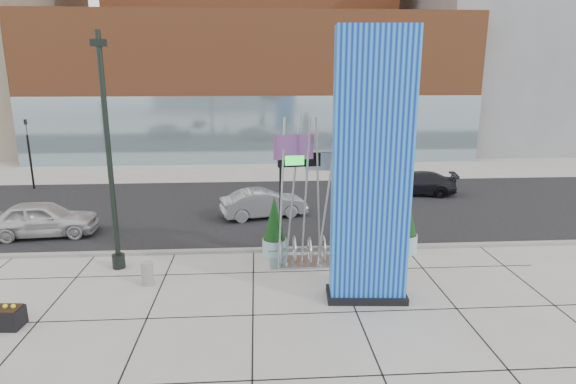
{
  "coord_description": "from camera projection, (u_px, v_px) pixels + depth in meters",
  "views": [
    {
      "loc": [
        1.19,
        -13.53,
        6.83
      ],
      "look_at": [
        2.21,
        2.0,
        2.87
      ],
      "focal_mm": 30.0,
      "sensor_mm": 36.0,
      "label": 1
    }
  ],
  "objects": [
    {
      "name": "tower_podium",
      "position": [
        253.0,
        87.0,
        39.51
      ],
      "size": [
        34.0,
        10.0,
        11.0
      ],
      "primitive_type": "cube",
      "color": "#98502C",
      "rests_on": "ground"
    },
    {
      "name": "ground",
      "position": [
        220.0,
        300.0,
        14.69
      ],
      "size": [
        160.0,
        160.0,
        0.0
      ],
      "primitive_type": "plane",
      "color": "#9E9991",
      "rests_on": "ground"
    },
    {
      "name": "car_white_west",
      "position": [
        43.0,
        219.0,
        20.19
      ],
      "size": [
        4.53,
        2.19,
        1.49
      ],
      "primitive_type": "imported",
      "rotation": [
        0.0,
        0.0,
        1.67
      ],
      "color": "silver",
      "rests_on": "ground"
    },
    {
      "name": "building_grey_parking",
      "position": [
        520.0,
        46.0,
        45.07
      ],
      "size": [
        20.0,
        18.0,
        18.0
      ],
      "primitive_type": "cube",
      "color": "slate",
      "rests_on": "ground"
    },
    {
      "name": "curb_edge",
      "position": [
        228.0,
        251.0,
        18.54
      ],
      "size": [
        80.0,
        0.3,
        0.12
      ],
      "primitive_type": "cube",
      "color": "gray",
      "rests_on": "ground"
    },
    {
      "name": "round_planter_west",
      "position": [
        274.0,
        228.0,
        18.02
      ],
      "size": [
        0.92,
        0.92,
        2.29
      ],
      "color": "#9AC9CF",
      "rests_on": "ground"
    },
    {
      "name": "tower_glass_front",
      "position": [
        254.0,
        130.0,
        35.61
      ],
      "size": [
        34.0,
        0.6,
        5.0
      ],
      "primitive_type": "cube",
      "color": "#8CA5B2",
      "rests_on": "ground"
    },
    {
      "name": "overhead_street_sign",
      "position": [
        300.0,
        170.0,
        16.71
      ],
      "size": [
        1.91,
        0.37,
        4.04
      ],
      "rotation": [
        0.0,
        0.0,
        0.11
      ],
      "color": "black",
      "rests_on": "ground"
    },
    {
      "name": "car_silver_mid",
      "position": [
        264.0,
        204.0,
        22.84
      ],
      "size": [
        4.27,
        2.38,
        1.33
      ],
      "primitive_type": "imported",
      "rotation": [
        0.0,
        0.0,
        1.82
      ],
      "color": "#93959A",
      "rests_on": "ground"
    },
    {
      "name": "round_planter_east",
      "position": [
        405.0,
        222.0,
        18.3
      ],
      "size": [
        1.03,
        1.03,
        2.57
      ],
      "color": "#9AC9CF",
      "rests_on": "ground"
    },
    {
      "name": "blue_pylon",
      "position": [
        371.0,
        175.0,
        13.88
      ],
      "size": [
        2.48,
        1.24,
        8.01
      ],
      "rotation": [
        0.0,
        0.0,
        -0.07
      ],
      "color": "#0B2BA9",
      "rests_on": "ground"
    },
    {
      "name": "lamp_post",
      "position": [
        111.0,
        177.0,
        16.29
      ],
      "size": [
        0.54,
        0.44,
        8.07
      ],
      "rotation": [
        0.0,
        0.0,
        0.22
      ],
      "color": "black",
      "rests_on": "ground"
    },
    {
      "name": "street_asphalt",
      "position": [
        234.0,
        209.0,
        24.36
      ],
      "size": [
        80.0,
        12.0,
        0.02
      ],
      "primitive_type": "cube",
      "color": "black",
      "rests_on": "ground"
    },
    {
      "name": "car_dark_east",
      "position": [
        416.0,
        183.0,
        27.05
      ],
      "size": [
        4.63,
        2.57,
        1.27
      ],
      "primitive_type": "imported",
      "rotation": [
        0.0,
        0.0,
        -1.76
      ],
      "color": "black",
      "rests_on": "ground"
    },
    {
      "name": "traffic_signal",
      "position": [
        29.0,
        150.0,
        27.87
      ],
      "size": [
        0.15,
        0.18,
        4.1
      ],
      "color": "black",
      "rests_on": "ground"
    },
    {
      "name": "concrete_bollard",
      "position": [
        147.0,
        273.0,
        15.68
      ],
      "size": [
        0.4,
        0.4,
        0.78
      ],
      "primitive_type": "cylinder",
      "color": "gray",
      "rests_on": "ground"
    },
    {
      "name": "public_art_sculpture",
      "position": [
        303.0,
        226.0,
        17.21
      ],
      "size": [
        2.36,
        1.2,
        5.32
      ],
      "rotation": [
        0.0,
        0.0,
        0.01
      ],
      "color": "#AAABAE",
      "rests_on": "ground"
    },
    {
      "name": "round_planter_mid",
      "position": [
        352.0,
        226.0,
        17.64
      ],
      "size": [
        1.06,
        1.06,
        2.66
      ],
      "color": "#9AC9CF",
      "rests_on": "ground"
    }
  ]
}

